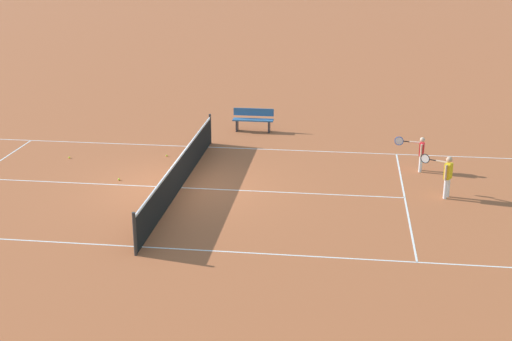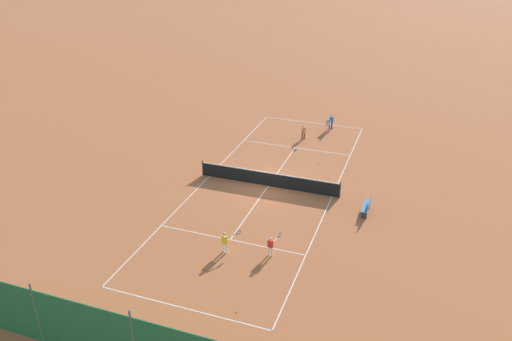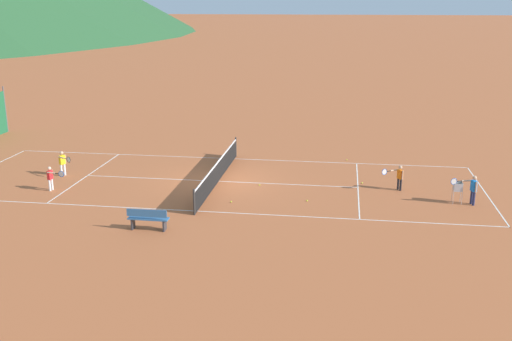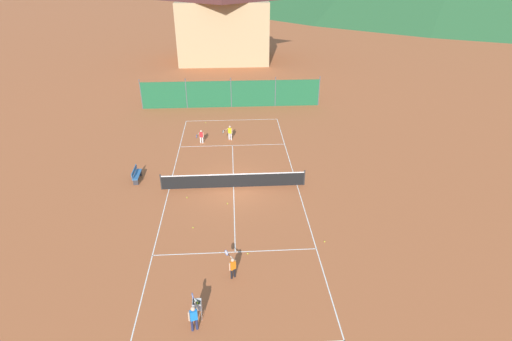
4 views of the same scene
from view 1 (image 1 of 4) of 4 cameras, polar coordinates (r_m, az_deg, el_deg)
The scene contains 9 objects.
ground_plane at distance 20.80m, azimuth -6.03°, elevation -1.38°, with size 600.00×600.00×0.00m, color #B25B33.
court_line_markings at distance 20.80m, azimuth -6.03°, elevation -1.37°, with size 8.25×23.85×0.01m.
tennis_net at distance 20.63m, azimuth -6.08°, elevation -0.08°, with size 9.18×0.08×1.06m.
player_near_baseline at distance 20.43m, azimuth 14.99°, elevation -0.23°, with size 0.79×0.86×1.20m.
player_near_service at distance 22.50m, azimuth 12.96°, elevation 1.52°, with size 0.50×0.91×1.09m.
tennis_ball_by_net_left at distance 24.10m, azimuth -14.70°, elevation 1.01°, with size 0.07×0.07×0.07m, color #CCE033.
tennis_ball_far_corner at distance 21.67m, azimuth -10.91°, elevation -0.70°, with size 0.07×0.07×0.07m, color #CCE033.
tennis_ball_service_box at distance 23.69m, azimuth -7.16°, elevation 1.19°, with size 0.07×0.07×0.07m, color #CCE033.
courtside_bench at distance 26.41m, azimuth -0.22°, elevation 4.12°, with size 0.36×1.50×0.84m.
Camera 1 is at (18.98, 4.66, 7.12)m, focal length 50.00 mm.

